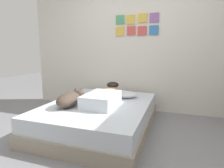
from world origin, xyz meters
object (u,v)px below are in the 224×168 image
(pillow, at_px, (122,94))
(cell_phone, at_px, (96,111))
(bed, at_px, (100,115))
(coffee_cup, at_px, (118,95))
(dog, at_px, (70,99))
(person_lying, at_px, (105,96))

(pillow, relative_size, cell_phone, 3.71)
(pillow, distance_m, cell_phone, 0.85)
(bed, relative_size, pillow, 3.76)
(pillow, xyz_separation_m, coffee_cup, (-0.06, -0.05, -0.02))
(coffee_cup, height_order, cell_phone, coffee_cup)
(coffee_cup, bearing_deg, bed, -111.79)
(dog, height_order, cell_phone, dog)
(cell_phone, bearing_deg, coffee_cup, 85.65)
(dog, bearing_deg, bed, 40.10)
(pillow, bearing_deg, coffee_cup, -141.78)
(person_lying, relative_size, coffee_cup, 7.36)
(cell_phone, bearing_deg, bed, 106.39)
(dog, distance_m, coffee_cup, 0.87)
(pillow, relative_size, person_lying, 0.57)
(pillow, height_order, cell_phone, pillow)
(dog, distance_m, cell_phone, 0.46)
(pillow, height_order, dog, dog)
(dog, relative_size, cell_phone, 4.11)
(bed, bearing_deg, coffee_cup, 68.21)
(bed, height_order, coffee_cup, coffee_cup)
(person_lying, distance_m, dog, 0.51)
(person_lying, bearing_deg, coffee_cup, 78.14)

